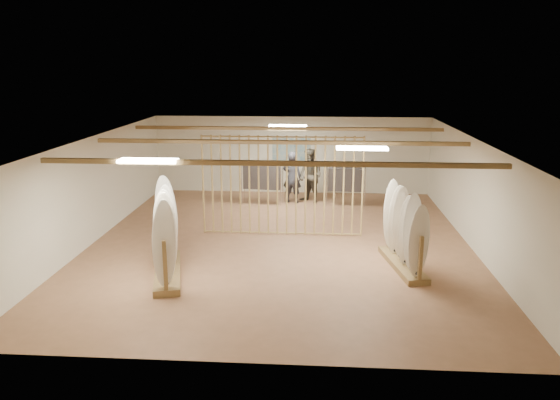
# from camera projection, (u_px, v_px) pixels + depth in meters

# --- Properties ---
(floor) EXTENTS (12.00, 12.00, 0.00)m
(floor) POSITION_uv_depth(u_px,v_px,m) (280.00, 244.00, 14.56)
(floor) COLOR #9A6B4A
(floor) RESTS_ON ground
(ceiling) EXTENTS (12.00, 12.00, 0.00)m
(ceiling) POSITION_uv_depth(u_px,v_px,m) (280.00, 139.00, 13.87)
(ceiling) COLOR gray
(ceiling) RESTS_ON ground
(wall_back) EXTENTS (12.00, 0.00, 12.00)m
(wall_back) POSITION_uv_depth(u_px,v_px,m) (291.00, 155.00, 20.02)
(wall_back) COLOR silver
(wall_back) RESTS_ON ground
(wall_front) EXTENTS (12.00, 0.00, 12.00)m
(wall_front) POSITION_uv_depth(u_px,v_px,m) (253.00, 282.00, 8.41)
(wall_front) COLOR silver
(wall_front) RESTS_ON ground
(wall_left) EXTENTS (0.00, 12.00, 12.00)m
(wall_left) POSITION_uv_depth(u_px,v_px,m) (93.00, 190.00, 14.56)
(wall_left) COLOR silver
(wall_left) RESTS_ON ground
(wall_right) EXTENTS (0.00, 12.00, 12.00)m
(wall_right) POSITION_uv_depth(u_px,v_px,m) (476.00, 196.00, 13.88)
(wall_right) COLOR silver
(wall_right) RESTS_ON ground
(ceiling_slats) EXTENTS (9.50, 6.12, 0.10)m
(ceiling_slats) POSITION_uv_depth(u_px,v_px,m) (280.00, 142.00, 13.89)
(ceiling_slats) COLOR olive
(ceiling_slats) RESTS_ON ground
(light_panels) EXTENTS (1.20, 0.35, 0.06)m
(light_panels) POSITION_uv_depth(u_px,v_px,m) (280.00, 141.00, 13.89)
(light_panels) COLOR white
(light_panels) RESTS_ON ground
(bamboo_partition) EXTENTS (4.45, 0.05, 2.78)m
(bamboo_partition) POSITION_uv_depth(u_px,v_px,m) (282.00, 186.00, 14.99)
(bamboo_partition) COLOR tan
(bamboo_partition) RESTS_ON ground
(poster) EXTENTS (1.40, 0.03, 0.90)m
(poster) POSITION_uv_depth(u_px,v_px,m) (291.00, 150.00, 19.95)
(poster) COLOR teal
(poster) RESTS_ON ground
(rack_left) EXTENTS (1.16, 2.58, 2.03)m
(rack_left) POSITION_uv_depth(u_px,v_px,m) (166.00, 246.00, 12.23)
(rack_left) COLOR olive
(rack_left) RESTS_ON floor
(rack_right) EXTENTS (0.92, 2.36, 1.86)m
(rack_right) POSITION_uv_depth(u_px,v_px,m) (404.00, 241.00, 12.73)
(rack_right) COLOR olive
(rack_right) RESTS_ON floor
(clothing_rack_a) EXTENTS (1.34, 0.48, 1.44)m
(clothing_rack_a) POSITION_uv_depth(u_px,v_px,m) (262.00, 177.00, 18.46)
(clothing_rack_a) COLOR silver
(clothing_rack_a) RESTS_ON floor
(clothing_rack_b) EXTENTS (1.28, 0.39, 1.37)m
(clothing_rack_b) POSITION_uv_depth(u_px,v_px,m) (346.00, 179.00, 18.28)
(clothing_rack_b) COLOR silver
(clothing_rack_b) RESTS_ON floor
(shopper_a) EXTENTS (0.83, 0.65, 2.02)m
(shopper_a) POSITION_uv_depth(u_px,v_px,m) (292.00, 174.00, 18.60)
(shopper_a) COLOR #282830
(shopper_a) RESTS_ON floor
(shopper_b) EXTENTS (1.29, 1.27, 2.12)m
(shopper_b) POSITION_uv_depth(u_px,v_px,m) (311.00, 172.00, 18.58)
(shopper_b) COLOR #36322A
(shopper_b) RESTS_ON floor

